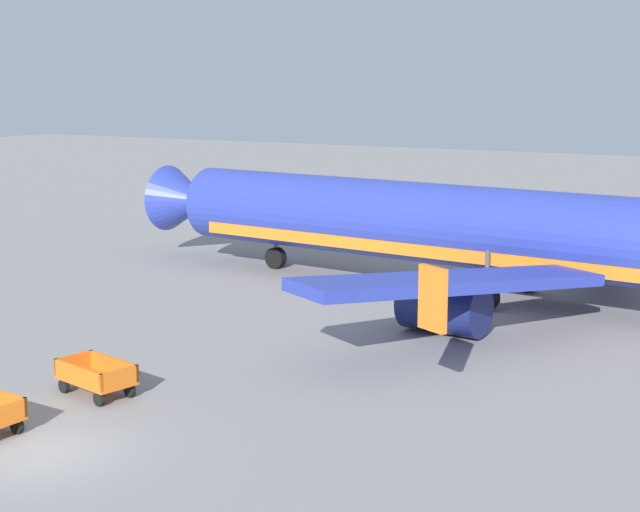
{
  "coord_description": "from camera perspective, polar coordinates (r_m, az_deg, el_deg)",
  "views": [
    {
      "loc": [
        18.41,
        -17.42,
        9.71
      ],
      "look_at": [
        -0.22,
        15.42,
        2.8
      ],
      "focal_mm": 54.51,
      "sensor_mm": 36.0,
      "label": 1
    }
  ],
  "objects": [
    {
      "name": "ground_plane",
      "position": [
        27.14,
        -16.16,
        -11.02
      ],
      "size": [
        220.0,
        220.0,
        0.0
      ],
      "primitive_type": "plane",
      "color": "gray"
    },
    {
      "name": "baggage_cart_third_in_row",
      "position": [
        31.18,
        -13.02,
        -6.89
      ],
      "size": [
        3.63,
        1.92,
        1.07
      ],
      "color": "orange",
      "rests_on": "ground"
    },
    {
      "name": "airplane",
      "position": [
        43.96,
        9.34,
        1.53
      ],
      "size": [
        37.67,
        30.29,
        11.34
      ],
      "color": "#28389E",
      "rests_on": "ground"
    }
  ]
}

